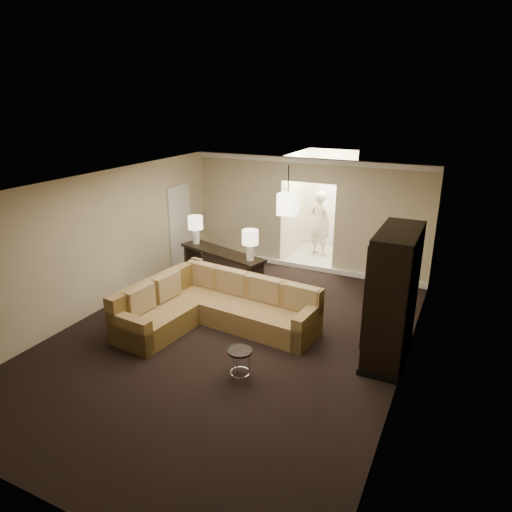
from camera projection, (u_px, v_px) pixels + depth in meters
The scene contains 19 objects.
ground at pixel (230, 338), 8.35m from camera, with size 8.00×8.00×0.00m, color black.
wall_back at pixel (307, 215), 11.27m from camera, with size 6.00×0.04×2.80m, color beige.
wall_front at pixel (31, 396), 4.48m from camera, with size 6.00×0.04×2.80m, color beige.
wall_left at pixel (97, 243), 9.11m from camera, with size 0.04×8.00×2.80m, color beige.
wall_right at pixel (408, 298), 6.65m from camera, with size 0.04×8.00×2.80m, color beige.
ceiling at pixel (227, 186), 7.41m from camera, with size 6.00×8.00×0.02m, color white.
crown_molding at pixel (308, 161), 10.79m from camera, with size 6.00×0.10×0.12m, color white.
baseboard at pixel (304, 266), 11.68m from camera, with size 6.00×0.10×0.12m, color white.
side_door at pixel (180, 226), 11.59m from camera, with size 0.05×0.90×2.10m, color white.
foyer at pixel (324, 207), 12.45m from camera, with size 1.44×2.02×2.80m.
sectional_sofa at pixel (214, 308), 8.69m from camera, with size 3.31×2.56×0.93m.
coffee_table at pixel (236, 303), 9.30m from camera, with size 1.12×1.12×0.38m.
console_table at pixel (222, 266), 10.40m from camera, with size 2.31×1.12×0.87m.
armoire at pixel (392, 299), 7.41m from camera, with size 0.67×1.55×2.24m.
drink_table at pixel (240, 358), 7.07m from camera, with size 0.39×0.39×0.49m.
table_lamp_left at pixel (196, 225), 10.68m from camera, with size 0.35×0.35×0.67m.
table_lamp_right at pixel (250, 240), 9.59m from camera, with size 0.35×0.35×0.67m.
pendant_light at pixel (288, 204), 9.99m from camera, with size 0.38×0.38×1.09m.
person at pixel (320, 220), 12.40m from camera, with size 0.72×0.48×1.98m, color beige.
Camera 1 is at (3.63, -6.43, 4.20)m, focal length 32.00 mm.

